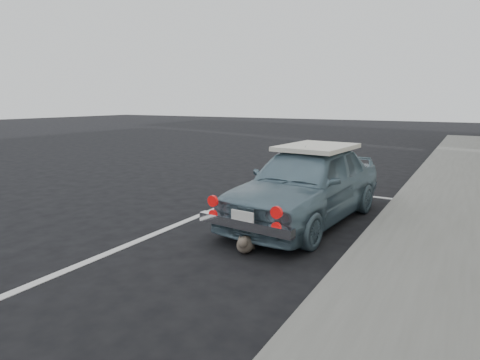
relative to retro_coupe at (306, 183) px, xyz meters
name	(u,v)px	position (x,y,z in m)	size (l,w,h in m)	color
ground	(25,341)	(-0.73, -4.29, -0.62)	(80.00, 80.00, 0.00)	black
pline_front	(333,192)	(-0.23, 2.21, -0.62)	(3.00, 0.12, 0.01)	silver
pline_side	(175,225)	(-1.63, -1.29, -0.62)	(0.12, 7.00, 0.01)	silver
retro_coupe	(306,183)	(0.00, 0.00, 0.00)	(1.74, 3.71, 1.23)	slate
cat	(245,243)	(-0.14, -1.72, -0.50)	(0.31, 0.50, 0.27)	#716256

